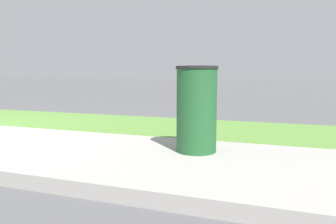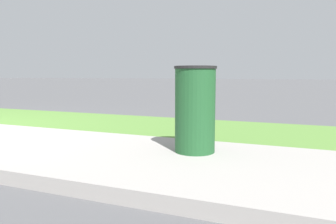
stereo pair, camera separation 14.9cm
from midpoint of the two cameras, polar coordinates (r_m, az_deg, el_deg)
The scene contains 2 objects.
grass_verge at distance 7.35m, azimuth -25.42°, elevation -0.80°, with size 18.00×1.98×0.01m, color #568438.
trash_bin at distance 3.61m, azimuth 3.81°, elevation 0.41°, with size 0.46×0.46×0.95m.
Camera 1 is at (5.18, -3.06, 0.86)m, focal length 35.00 mm.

